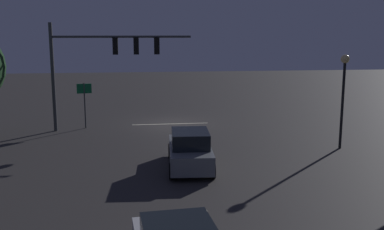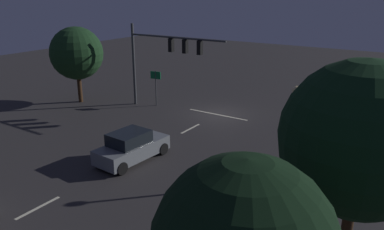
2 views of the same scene
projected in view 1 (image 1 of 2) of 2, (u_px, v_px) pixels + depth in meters
The scene contains 9 objects.
ground_plane at pixel (170, 123), 29.57m from camera, with size 80.00×80.00×0.00m, color #2D2B2B.
traffic_signal_assembly at pixel (104, 55), 26.81m from camera, with size 8.46×0.47×6.54m.
lane_dash_far at pixel (175, 137), 25.67m from camera, with size 2.20×0.16×0.01m, color beige.
lane_dash_mid at pixel (188, 167), 19.82m from camera, with size 2.20×0.16×0.01m, color beige.
lane_dash_near at pixel (210, 223), 13.97m from camera, with size 2.20×0.16×0.01m, color beige.
stop_bar at pixel (170, 124), 29.31m from camera, with size 5.00×0.16×0.01m, color beige.
car_approaching at pixel (190, 150), 19.66m from camera, with size 2.15×4.46×1.70m.
street_lamp_left_kerb at pixel (344, 83), 22.49m from camera, with size 0.44×0.44×4.85m.
route_sign at pixel (84, 96), 27.64m from camera, with size 0.90×0.20×2.87m.
Camera 1 is at (2.23, 28.94, 5.90)m, focal length 41.49 mm.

